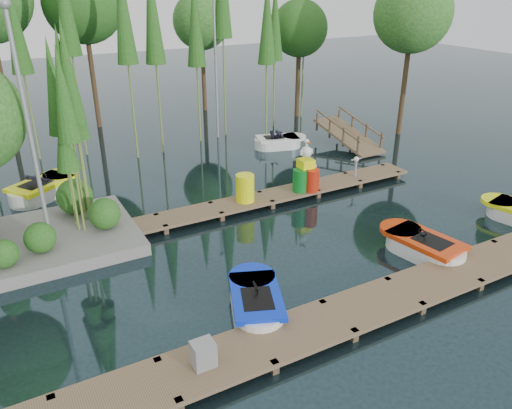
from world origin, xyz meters
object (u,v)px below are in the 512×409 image
boat_blue (256,303)px  yellow_barrel (245,188)px  utility_cabinet (203,354)px  drum_cluster (307,175)px  boat_yellow_far (43,189)px  island (0,150)px  boat_red (423,247)px

boat_blue → yellow_barrel: bearing=86.4°
utility_cabinet → drum_cluster: 9.94m
boat_yellow_far → boat_blue: bearing=-84.5°
utility_cabinet → boat_blue: bearing=35.1°
drum_cluster → yellow_barrel: bearing=176.6°
boat_yellow_far → utility_cabinet: size_ratio=5.55×
boat_yellow_far → yellow_barrel: size_ratio=3.22×
utility_cabinet → island: bearing=109.8°
drum_cluster → boat_yellow_far: bearing=151.4°
boat_blue → boat_red: bearing=21.8°
boat_blue → drum_cluster: size_ratio=1.50×
boat_blue → utility_cabinet: utility_cabinet is taller
drum_cluster → boat_blue: bearing=-133.7°
yellow_barrel → drum_cluster: 2.56m
boat_blue → drum_cluster: (5.17, 5.41, 0.62)m
boat_yellow_far → drum_cluster: size_ratio=1.63×
boat_red → island: bearing=139.5°
utility_cabinet → yellow_barrel: bearing=56.4°
island → boat_blue: (4.83, -6.36, -2.92)m
boat_yellow_far → island: bearing=-121.1°
island → boat_red: size_ratio=2.27×
boat_yellow_far → yellow_barrel: (6.27, -4.66, 0.48)m
utility_cabinet → boat_red: bearing=10.6°
utility_cabinet → boat_yellow_far: bearing=97.9°
yellow_barrel → boat_blue: bearing=-115.2°
boat_blue → utility_cabinet: (-2.04, -1.43, 0.33)m
boat_blue → yellow_barrel: (2.62, 5.57, 0.54)m
island → boat_blue: 8.50m
utility_cabinet → yellow_barrel: yellow_barrel is taller
island → boat_blue: island is taller
island → utility_cabinet: (2.80, -7.79, -2.59)m
boat_red → drum_cluster: (-0.61, 5.38, 0.61)m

